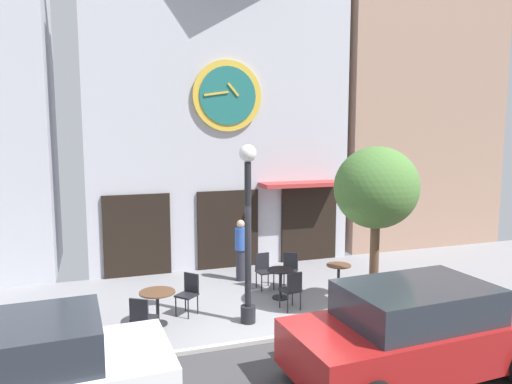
% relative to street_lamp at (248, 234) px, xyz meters
% --- Properties ---
extents(ground_plane, '(27.71, 11.10, 0.13)m').
position_rel_street_lamp_xyz_m(ground_plane, '(0.45, -1.37, -1.94)').
color(ground_plane, gray).
extents(clock_building, '(7.86, 3.37, 10.42)m').
position_rel_street_lamp_xyz_m(clock_building, '(0.71, 5.23, 3.45)').
color(clock_building, '#B2B2BC').
rests_on(clock_building, ground_plane).
extents(neighbor_building_right, '(6.05, 4.55, 11.51)m').
position_rel_street_lamp_xyz_m(neighbor_building_right, '(7.93, 6.44, 3.84)').
color(neighbor_building_right, '#9E7A66').
rests_on(neighbor_building_right, ground_plane).
extents(street_lamp, '(0.36, 0.36, 3.77)m').
position_rel_street_lamp_xyz_m(street_lamp, '(0.00, 0.00, 0.00)').
color(street_lamp, black).
rests_on(street_lamp, ground_plane).
extents(street_tree, '(1.86, 1.67, 3.72)m').
position_rel_street_lamp_xyz_m(street_tree, '(2.75, -0.46, 0.89)').
color(street_tree, brown).
rests_on(street_tree, ground_plane).
extents(cafe_table_leftmost, '(0.75, 0.75, 0.72)m').
position_rel_street_lamp_xyz_m(cafe_table_leftmost, '(-1.83, 0.49, -1.39)').
color(cafe_table_leftmost, black).
rests_on(cafe_table_leftmost, ground_plane).
extents(cafe_table_center_left, '(0.65, 0.65, 0.72)m').
position_rel_street_lamp_xyz_m(cafe_table_center_left, '(1.19, 1.15, -1.43)').
color(cafe_table_center_left, black).
rests_on(cafe_table_center_left, ground_plane).
extents(cafe_table_near_curb, '(0.60, 0.60, 0.76)m').
position_rel_street_lamp_xyz_m(cafe_table_near_curb, '(2.64, 0.92, -1.42)').
color(cafe_table_near_curb, black).
rests_on(cafe_table_near_curb, ground_plane).
extents(cafe_chair_facing_street, '(0.56, 0.56, 0.90)m').
position_rel_street_lamp_xyz_m(cafe_chair_facing_street, '(-1.10, 0.87, -1.39)').
color(cafe_chair_facing_street, black).
rests_on(cafe_chair_facing_street, ground_plane).
extents(cafe_chair_corner, '(0.55, 0.55, 0.90)m').
position_rel_street_lamp_xyz_m(cafe_chair_corner, '(-2.23, -0.28, -1.39)').
color(cafe_chair_corner, black).
rests_on(cafe_chair_corner, ground_plane).
extents(cafe_chair_mid_row, '(0.43, 0.43, 0.90)m').
position_rel_street_lamp_xyz_m(cafe_chair_mid_row, '(1.07, 2.01, -1.39)').
color(cafe_chair_mid_row, black).
rests_on(cafe_chair_mid_row, ground_plane).
extents(cafe_chair_outer, '(0.46, 0.46, 0.90)m').
position_rel_street_lamp_xyz_m(cafe_chair_outer, '(1.15, 0.33, -1.39)').
color(cafe_chair_outer, black).
rests_on(cafe_chair_outer, ground_plane).
extents(cafe_chair_near_lamp, '(0.55, 0.55, 0.90)m').
position_rel_street_lamp_xyz_m(cafe_chair_near_lamp, '(3.23, 0.32, -1.39)').
color(cafe_chair_near_lamp, black).
rests_on(cafe_chair_near_lamp, ground_plane).
extents(cafe_chair_near_tree, '(0.55, 0.55, 0.90)m').
position_rel_street_lamp_xyz_m(cafe_chair_near_tree, '(1.73, 1.84, -1.39)').
color(cafe_chair_near_tree, black).
rests_on(cafe_chair_near_tree, ground_plane).
extents(pedestrian_blue, '(0.42, 0.42, 1.67)m').
position_rel_street_lamp_xyz_m(pedestrian_blue, '(0.69, 2.80, -1.05)').
color(pedestrian_blue, '#2D2D38').
rests_on(pedestrian_blue, ground_plane).
extents(parked_car_white, '(4.38, 2.17, 1.55)m').
position_rel_street_lamp_xyz_m(parked_car_white, '(-4.18, -2.61, -1.16)').
color(parked_car_white, white).
rests_on(parked_car_white, ground_plane).
extents(parked_car_red, '(4.38, 2.19, 1.55)m').
position_rel_street_lamp_xyz_m(parked_car_red, '(1.95, -2.99, -1.16)').
color(parked_car_red, maroon).
rests_on(parked_car_red, ground_plane).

